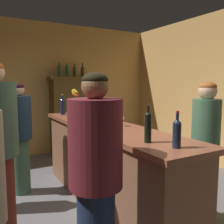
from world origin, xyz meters
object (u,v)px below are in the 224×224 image
at_px(display_cabinet, 72,114).
at_px(wine_glass_mid, 121,119).
at_px(bartender, 205,144).
at_px(display_bottle_left, 59,70).
at_px(display_bottle_center, 75,71).
at_px(flower_arrangement, 75,102).
at_px(bar_counter, 106,165).
at_px(wine_bottle_riesling, 101,108).
at_px(wine_bottle_chardonnay, 148,126).
at_px(wine_bottle_pinot, 84,108).
at_px(cheese_plate, 76,118).
at_px(wine_bottle_malbec, 63,106).
at_px(patron_tall, 20,134).
at_px(wine_bottle_syrah, 100,113).
at_px(wine_bottle_rose, 177,132).
at_px(wine_glass_rear, 106,123).
at_px(display_bottle_midright, 83,71).
at_px(patron_in_grey, 96,176).
at_px(wine_glass_front, 82,112).
at_px(display_bottle_midleft, 67,70).

relative_size(display_cabinet, wine_glass_mid, 13.60).
bearing_deg(bartender, display_bottle_left, -76.91).
bearing_deg(wine_glass_mid, display_bottle_center, 80.47).
distance_m(display_cabinet, flower_arrangement, 1.32).
relative_size(bar_counter, wine_bottle_riesling, 8.97).
height_order(wine_bottle_chardonnay, display_bottle_left, display_bottle_left).
bearing_deg(wine_glass_mid, display_cabinet, 82.24).
xyz_separation_m(bar_counter, wine_bottle_pinot, (0.12, 0.96, 0.64)).
xyz_separation_m(wine_bottle_chardonnay, cheese_plate, (0.01, 1.75, -0.14)).
xyz_separation_m(wine_bottle_malbec, patron_tall, (-0.74, -0.32, -0.34)).
relative_size(wine_bottle_chardonnay, display_bottle_left, 1.03).
bearing_deg(wine_bottle_pinot, wine_bottle_syrah, -98.39).
distance_m(display_cabinet, wine_bottle_rose, 3.79).
bearing_deg(wine_glass_rear, display_bottle_midright, 71.52).
height_order(wine_bottle_rose, display_bottle_left, display_bottle_left).
relative_size(patron_in_grey, bartender, 1.04).
xyz_separation_m(wine_bottle_syrah, patron_tall, (-0.89, 0.72, -0.32)).
xyz_separation_m(wine_glass_mid, display_bottle_left, (0.11, 2.67, 0.69)).
height_order(display_bottle_midright, patron_tall, display_bottle_midright).
xyz_separation_m(wine_bottle_riesling, wine_glass_rear, (-0.42, -0.95, -0.05)).
height_order(wine_bottle_rose, patron_in_grey, patron_in_grey).
xyz_separation_m(patron_tall, patron_in_grey, (0.19, -2.03, 0.04)).
bearing_deg(display_bottle_left, wine_glass_mid, -92.38).
bearing_deg(wine_bottle_rose, bartender, 25.74).
xyz_separation_m(wine_bottle_malbec, display_bottle_left, (0.37, 1.26, 0.64)).
distance_m(wine_glass_front, display_bottle_left, 2.14).
distance_m(display_cabinet, patron_in_grey, 3.79).
relative_size(wine_bottle_malbec, cheese_plate, 2.12).
xyz_separation_m(display_bottle_left, display_bottle_center, (0.34, 0.00, -0.01)).
height_order(display_cabinet, cheese_plate, display_cabinet).
distance_m(wine_bottle_pinot, wine_glass_front, 0.53).
bearing_deg(bar_counter, patron_tall, 134.17).
relative_size(wine_glass_front, display_bottle_center, 0.54).
bearing_deg(wine_glass_mid, wine_bottle_malbec, 100.26).
bearing_deg(wine_bottle_syrah, cheese_plate, 101.37).
relative_size(wine_bottle_chardonnay, wine_bottle_rose, 1.08).
relative_size(wine_glass_rear, display_bottle_midleft, 0.46).
relative_size(display_cabinet, wine_bottle_syrah, 5.69).
distance_m(wine_bottle_syrah, wine_bottle_chardonnay, 1.19).
distance_m(wine_bottle_malbec, display_bottle_left, 1.46).
distance_m(display_bottle_left, bartender, 3.52).
height_order(display_bottle_midright, patron_in_grey, display_bottle_midright).
height_order(wine_bottle_riesling, bartender, bartender).
xyz_separation_m(flower_arrangement, patron_in_grey, (-0.78, -2.40, -0.36)).
height_order(cheese_plate, patron_in_grey, patron_in_grey).
distance_m(wine_bottle_chardonnay, cheese_plate, 1.76).
distance_m(wine_bottle_rose, patron_in_grey, 0.73).
bearing_deg(wine_bottle_chardonnay, flower_arrangement, 84.63).
bearing_deg(cheese_plate, display_cabinet, 71.44).
xyz_separation_m(bar_counter, wine_bottle_riesling, (0.20, 0.52, 0.67)).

